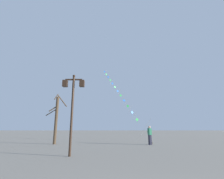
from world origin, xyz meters
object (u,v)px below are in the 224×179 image
at_px(twin_lantern_lamp_post, 73,98).
at_px(kite_train, 118,92).
at_px(kite_flyer, 150,135).
at_px(bare_tree, 56,118).

distance_m(twin_lantern_lamp_post, kite_train, 16.34).
xyz_separation_m(kite_flyer, bare_tree, (-9.09, 0.51, 1.56)).
bearing_deg(kite_flyer, twin_lantern_lamp_post, 121.05).
distance_m(twin_lantern_lamp_post, kite_flyer, 8.95).
relative_size(kite_train, bare_tree, 3.18).
height_order(kite_train, bare_tree, kite_train).
bearing_deg(kite_train, bare_tree, -126.84).
bearing_deg(kite_train, kite_flyer, -74.45).
height_order(kite_train, kite_flyer, kite_train).
bearing_deg(twin_lantern_lamp_post, kite_train, 77.98).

